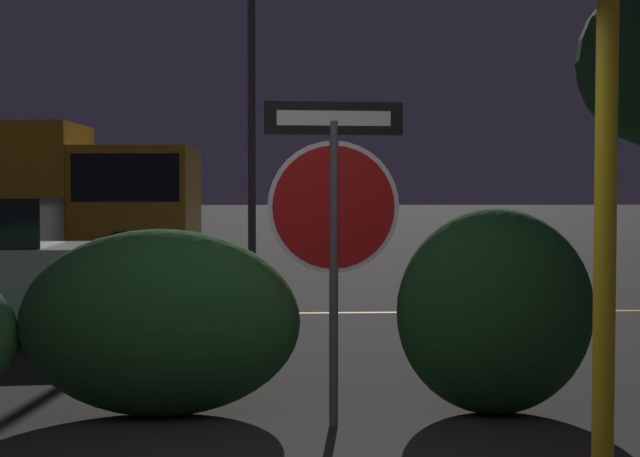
{
  "coord_description": "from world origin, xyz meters",
  "views": [
    {
      "loc": [
        -0.04,
        -4.22,
        1.56
      ],
      "look_at": [
        0.43,
        4.47,
        1.23
      ],
      "focal_mm": 50.0,
      "sensor_mm": 36.0,
      "label": 1
    }
  ],
  "objects_px": {
    "yellow_pole_right": "(606,196)",
    "hedge_bush_3": "(495,312)",
    "hedge_bush_2": "(160,323)",
    "street_lamp": "(251,42)",
    "delivery_truck": "(47,191)",
    "stop_sign": "(334,203)"
  },
  "relations": [
    {
      "from": "hedge_bush_2",
      "to": "delivery_truck",
      "type": "height_order",
      "value": "delivery_truck"
    },
    {
      "from": "yellow_pole_right",
      "to": "hedge_bush_2",
      "type": "xyz_separation_m",
      "value": [
        -2.46,
        1.85,
        -0.89
      ]
    },
    {
      "from": "stop_sign",
      "to": "yellow_pole_right",
      "type": "relative_size",
      "value": 0.7
    },
    {
      "from": "delivery_truck",
      "to": "hedge_bush_3",
      "type": "bearing_deg",
      "value": 30.29
    },
    {
      "from": "delivery_truck",
      "to": "street_lamp",
      "type": "distance_m",
      "value": 5.23
    },
    {
      "from": "hedge_bush_3",
      "to": "street_lamp",
      "type": "xyz_separation_m",
      "value": [
        -1.98,
        11.83,
        3.89
      ]
    },
    {
      "from": "stop_sign",
      "to": "hedge_bush_3",
      "type": "height_order",
      "value": "stop_sign"
    },
    {
      "from": "yellow_pole_right",
      "to": "hedge_bush_3",
      "type": "distance_m",
      "value": 1.96
    },
    {
      "from": "yellow_pole_right",
      "to": "street_lamp",
      "type": "height_order",
      "value": "street_lamp"
    },
    {
      "from": "street_lamp",
      "to": "delivery_truck",
      "type": "bearing_deg",
      "value": 171.05
    },
    {
      "from": "yellow_pole_right",
      "to": "delivery_truck",
      "type": "distance_m",
      "value": 15.61
    },
    {
      "from": "hedge_bush_3",
      "to": "delivery_truck",
      "type": "height_order",
      "value": "delivery_truck"
    },
    {
      "from": "stop_sign",
      "to": "hedge_bush_3",
      "type": "xyz_separation_m",
      "value": [
        1.16,
        0.26,
        -0.77
      ]
    },
    {
      "from": "yellow_pole_right",
      "to": "delivery_truck",
      "type": "relative_size",
      "value": 0.49
    },
    {
      "from": "hedge_bush_2",
      "to": "street_lamp",
      "type": "distance_m",
      "value": 12.41
    },
    {
      "from": "hedge_bush_2",
      "to": "hedge_bush_3",
      "type": "relative_size",
      "value": 1.34
    },
    {
      "from": "hedge_bush_2",
      "to": "street_lamp",
      "type": "bearing_deg",
      "value": 88.14
    },
    {
      "from": "yellow_pole_right",
      "to": "delivery_truck",
      "type": "height_order",
      "value": "yellow_pole_right"
    },
    {
      "from": "yellow_pole_right",
      "to": "street_lamp",
      "type": "relative_size",
      "value": 0.4
    },
    {
      "from": "yellow_pole_right",
      "to": "hedge_bush_3",
      "type": "height_order",
      "value": "yellow_pole_right"
    },
    {
      "from": "hedge_bush_3",
      "to": "hedge_bush_2",
      "type": "bearing_deg",
      "value": 178.2
    },
    {
      "from": "stop_sign",
      "to": "hedge_bush_2",
      "type": "bearing_deg",
      "value": 161.39
    }
  ]
}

